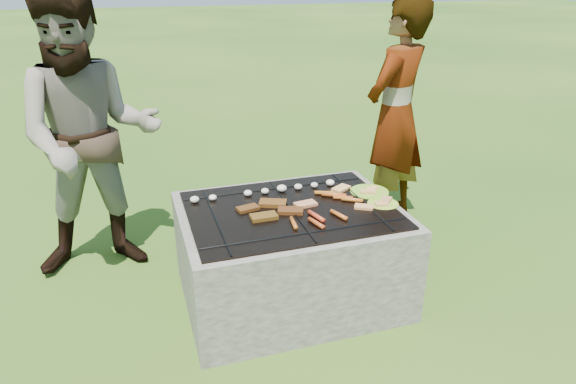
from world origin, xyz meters
name	(u,v)px	position (x,y,z in m)	size (l,w,h in m)	color
lawn	(290,295)	(0.00, 0.00, 0.00)	(60.00, 60.00, 0.00)	#214B12
fire_pit	(290,257)	(0.00, 0.00, 0.28)	(1.30, 1.00, 0.62)	gray
mushrooms	(270,190)	(-0.05, 0.27, 0.63)	(0.94, 0.06, 0.04)	beige
pork_slabs	(271,209)	(-0.12, 0.01, 0.62)	(0.38, 0.28, 0.02)	brown
sausages	(328,207)	(0.21, -0.07, 0.62)	(0.52, 0.48, 0.03)	orange
bread_on_grate	(332,199)	(0.28, 0.04, 0.62)	(0.45, 0.42, 0.02)	tan
plate_far	(369,192)	(0.56, 0.09, 0.61)	(0.32, 0.32, 0.03)	#BFD232
plate_near	(383,204)	(0.56, -0.10, 0.61)	(0.20, 0.20, 0.03)	#F7F93B
cook	(396,115)	(1.13, 0.84, 0.88)	(0.64, 0.42, 1.76)	#ABA08E
bystander	(91,138)	(-1.10, 0.75, 0.93)	(0.91, 0.71, 1.86)	gray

